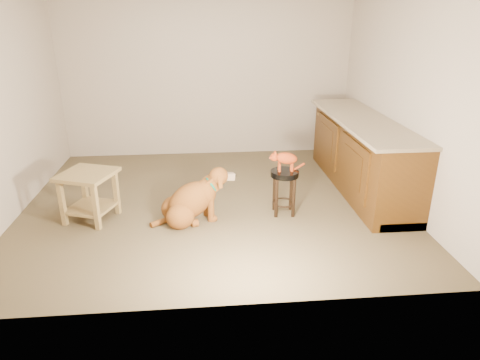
{
  "coord_description": "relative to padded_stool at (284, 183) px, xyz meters",
  "views": [
    {
      "loc": [
        -0.11,
        -4.81,
        2.19
      ],
      "look_at": [
        0.29,
        -0.42,
        0.45
      ],
      "focal_mm": 32.0,
      "sensor_mm": 36.0,
      "label": 1
    }
  ],
  "objects": [
    {
      "name": "side_table",
      "position": [
        -2.18,
        0.05,
        -0.0
      ],
      "size": [
        0.69,
        0.69,
        0.56
      ],
      "rotation": [
        0.0,
        0.0,
        -0.36
      ],
      "color": "olive",
      "rests_on": "ground"
    },
    {
      "name": "padded_stool",
      "position": [
        0.0,
        0.0,
        0.0
      ],
      "size": [
        0.32,
        0.32,
        0.52
      ],
      "rotation": [
        0.0,
        0.0,
        -0.05
      ],
      "color": "black",
      "rests_on": "ground"
    },
    {
      "name": "room_shell",
      "position": [
        -0.8,
        0.37,
        1.3
      ],
      "size": [
        4.54,
        4.04,
        2.62
      ],
      "color": "#B1A28E",
      "rests_on": "ground"
    },
    {
      "name": "cabinet_run",
      "position": [
        1.14,
        0.67,
        0.07
      ],
      "size": [
        0.7,
        2.56,
        0.94
      ],
      "color": "#472A0C",
      "rests_on": "ground"
    },
    {
      "name": "tabby_kitten",
      "position": [
        -0.01,
        0.0,
        0.29
      ],
      "size": [
        0.43,
        0.15,
        0.26
      ],
      "rotation": [
        0.0,
        0.0,
        -0.05
      ],
      "color": "maroon",
      "rests_on": "padded_stool"
    },
    {
      "name": "wood_stool",
      "position": [
        1.05,
        1.62,
        0.03
      ],
      "size": [
        0.43,
        0.43,
        0.77
      ],
      "rotation": [
        0.0,
        0.0,
        -0.02
      ],
      "color": "brown",
      "rests_on": "ground"
    },
    {
      "name": "golden_retriever",
      "position": [
        -1.05,
        -0.1,
        -0.13
      ],
      "size": [
        0.97,
        0.58,
        0.64
      ],
      "rotation": [
        0.0,
        0.0,
        0.28
      ],
      "color": "brown",
      "rests_on": "ground"
    },
    {
      "name": "floor",
      "position": [
        -0.8,
        0.37,
        -0.37
      ],
      "size": [
        4.5,
        4.0,
        0.01
      ],
      "primitive_type": "cube",
      "color": "brown",
      "rests_on": "ground"
    }
  ]
}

